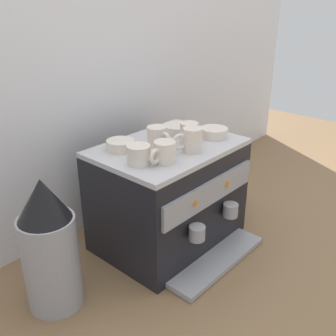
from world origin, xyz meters
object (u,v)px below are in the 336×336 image
(ceramic_cup_0, at_px, (139,154))
(ceramic_cup_1, at_px, (158,136))
(ceramic_cup_3, at_px, (189,132))
(espresso_machine, at_px, (169,195))
(ceramic_bowl_2, at_px, (121,145))
(ceramic_cup_4, at_px, (164,152))
(milk_pitcher, at_px, (231,189))
(ceramic_cup_2, at_px, (191,140))
(ceramic_bowl_1, at_px, (178,129))
(ceramic_bowl_0, at_px, (214,133))
(coffee_grinder, at_px, (49,247))

(ceramic_cup_0, height_order, ceramic_cup_1, ceramic_cup_1)
(ceramic_cup_1, height_order, ceramic_cup_3, ceramic_cup_3)
(espresso_machine, bearing_deg, ceramic_cup_1, 122.52)
(ceramic_cup_1, height_order, ceramic_bowl_2, ceramic_cup_1)
(ceramic_cup_0, xyz_separation_m, ceramic_cup_4, (0.06, -0.06, 0.00))
(espresso_machine, xyz_separation_m, milk_pitcher, (0.43, -0.01, -0.14))
(ceramic_cup_2, xyz_separation_m, ceramic_bowl_2, (-0.15, 0.19, -0.03))
(ceramic_cup_1, relative_size, ceramic_cup_2, 1.01)
(espresso_machine, xyz_separation_m, ceramic_bowl_2, (-0.15, 0.10, 0.22))
(ceramic_bowl_2, bearing_deg, ceramic_bowl_1, -5.69)
(ceramic_cup_1, bearing_deg, ceramic_bowl_0, -26.67)
(ceramic_cup_1, xyz_separation_m, ceramic_cup_4, (-0.10, -0.12, 0.00))
(ceramic_bowl_1, relative_size, milk_pitcher, 0.93)
(ceramic_cup_4, distance_m, ceramic_bowl_0, 0.31)
(ceramic_bowl_1, bearing_deg, milk_pitcher, -14.69)
(ceramic_cup_1, bearing_deg, ceramic_bowl_2, 152.62)
(ceramic_bowl_0, bearing_deg, ceramic_bowl_1, 109.68)
(espresso_machine, bearing_deg, ceramic_cup_2, -85.00)
(ceramic_cup_2, bearing_deg, ceramic_cup_3, 44.13)
(milk_pitcher, bearing_deg, coffee_grinder, 177.34)
(ceramic_cup_4, distance_m, ceramic_bowl_1, 0.30)
(espresso_machine, distance_m, ceramic_cup_1, 0.24)
(espresso_machine, height_order, ceramic_cup_4, ceramic_cup_4)
(ceramic_cup_0, relative_size, ceramic_bowl_2, 1.04)
(ceramic_bowl_1, bearing_deg, ceramic_cup_3, -119.56)
(ceramic_cup_3, distance_m, ceramic_cup_4, 0.21)
(ceramic_cup_2, height_order, ceramic_bowl_1, ceramic_cup_2)
(espresso_machine, xyz_separation_m, ceramic_cup_2, (0.01, -0.09, 0.25))
(espresso_machine, relative_size, ceramic_cup_0, 5.19)
(ceramic_cup_1, distance_m, ceramic_bowl_0, 0.23)
(ceramic_bowl_1, relative_size, ceramic_bowl_2, 1.18)
(ceramic_cup_2, xyz_separation_m, ceramic_bowl_0, (0.17, 0.03, -0.03))
(ceramic_cup_1, relative_size, ceramic_cup_4, 0.99)
(ceramic_bowl_1, bearing_deg, espresso_machine, -151.76)
(ceramic_cup_3, distance_m, ceramic_bowl_0, 0.12)
(ceramic_cup_1, bearing_deg, coffee_grinder, 179.89)
(ceramic_cup_1, xyz_separation_m, milk_pitcher, (0.45, -0.04, -0.37))
(ceramic_cup_1, xyz_separation_m, coffee_grinder, (-0.48, 0.00, -0.22))
(ceramic_bowl_2, bearing_deg, ceramic_cup_3, -30.27)
(ceramic_cup_1, height_order, ceramic_bowl_1, ceramic_cup_1)
(espresso_machine, bearing_deg, ceramic_bowl_2, 145.71)
(espresso_machine, relative_size, coffee_grinder, 1.21)
(ceramic_cup_1, xyz_separation_m, ceramic_bowl_1, (0.16, 0.04, -0.02))
(ceramic_bowl_2, bearing_deg, espresso_machine, -34.29)
(ceramic_cup_2, xyz_separation_m, ceramic_bowl_1, (0.12, 0.17, -0.03))
(ceramic_cup_0, relative_size, ceramic_cup_4, 0.93)
(ceramic_cup_1, bearing_deg, ceramic_bowl_1, 12.96)
(ceramic_bowl_2, height_order, coffee_grinder, ceramic_bowl_2)
(ceramic_cup_1, bearing_deg, milk_pitcher, -5.35)
(ceramic_cup_4, bearing_deg, ceramic_cup_2, -2.69)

